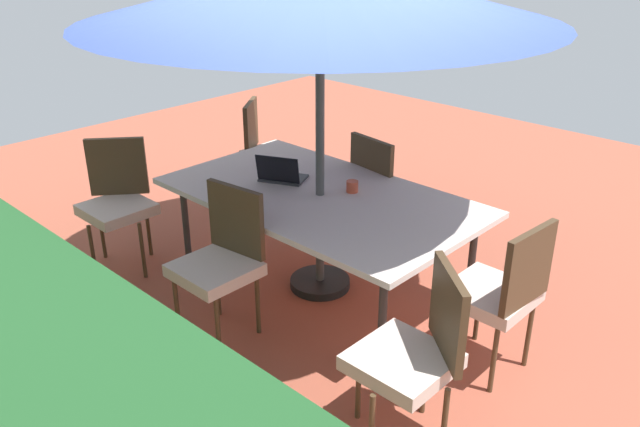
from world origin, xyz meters
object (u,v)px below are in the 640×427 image
at_px(chair_north, 221,257).
at_px(chair_west, 501,289).
at_px(dining_table, 320,200).
at_px(cup, 352,186).
at_px(chair_south, 384,187).
at_px(laptop, 281,175).
at_px(chair_northeast, 117,198).
at_px(chair_southeast, 268,148).
at_px(chair_northwest, 415,350).

bearing_deg(chair_north, chair_west, 23.20).
relative_size(dining_table, cup, 26.46).
distance_m(chair_north, chair_south, 1.61).
distance_m(chair_south, laptop, 0.89).
relative_size(chair_south, chair_northeast, 1.00).
bearing_deg(chair_south, chair_southeast, 7.05).
bearing_deg(cup, chair_southeast, -21.20).
bearing_deg(chair_north, chair_south, 82.43).
distance_m(chair_northeast, cup, 1.80).
bearing_deg(chair_west, dining_table, -85.29).
bearing_deg(cup, laptop, 21.50).
relative_size(chair_northwest, laptop, 2.48).
xyz_separation_m(chair_west, chair_north, (1.46, 0.85, 0.00)).
height_order(dining_table, chair_west, chair_west).
bearing_deg(chair_southeast, chair_west, -142.78).
bearing_deg(laptop, chair_south, -138.73).
height_order(chair_north, chair_northeast, same).
bearing_deg(chair_northeast, chair_northwest, -50.23).
distance_m(dining_table, cup, 0.24).
relative_size(chair_south, chair_southeast, 1.00).
height_order(chair_south, laptop, chair_south).
distance_m(chair_northwest, chair_north, 1.45).
bearing_deg(chair_northwest, laptop, -164.06).
bearing_deg(chair_north, laptop, 104.36).
height_order(chair_northeast, laptop, chair_northeast).
xyz_separation_m(chair_north, chair_south, (-0.01, -1.61, 0.00)).
bearing_deg(chair_west, chair_northwest, 3.10).
bearing_deg(chair_south, chair_west, 160.02).
xyz_separation_m(chair_northwest, cup, (1.26, -0.98, 0.22)).
height_order(chair_northwest, chair_west, same).
distance_m(laptop, cup, 0.55).
relative_size(chair_northwest, chair_south, 1.00).
distance_m(chair_northwest, chair_northeast, 2.75).
distance_m(chair_southeast, laptop, 1.33).
height_order(chair_northwest, chair_southeast, same).
xyz_separation_m(chair_north, chair_northeast, (1.31, -0.04, 0.00)).
distance_m(chair_west, chair_south, 1.63).
relative_size(chair_north, chair_southeast, 1.00).
relative_size(chair_northwest, cup, 11.76).
xyz_separation_m(dining_table, cup, (-0.13, -0.19, 0.08)).
xyz_separation_m(chair_south, laptop, (0.34, 0.78, 0.23)).
distance_m(chair_northwest, chair_southeast, 3.22).
height_order(chair_north, laptop, chair_north).
xyz_separation_m(chair_west, chair_northeast, (2.77, 0.81, 0.00)).
bearing_deg(chair_southeast, chair_northeast, 144.77).
distance_m(chair_north, chair_southeast, 2.13).
relative_size(chair_northwest, chair_southeast, 1.00).
distance_m(chair_northwest, chair_south, 2.12).
bearing_deg(cup, chair_west, 172.20).
bearing_deg(chair_south, laptop, 74.36).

